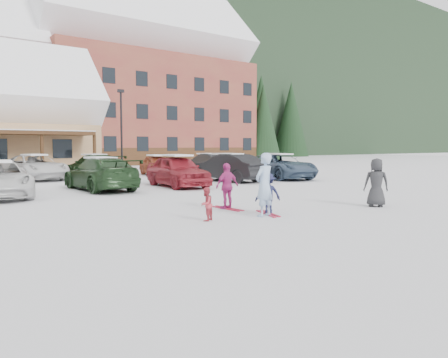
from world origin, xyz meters
TOP-DOWN VIEW (x-y plane):
  - ground at (0.00, 0.00)m, footprint 160.00×160.00m
  - alpine_hotel at (14.27, 38.00)m, footprint 31.48×14.01m
  - lamp_post at (6.74, 23.20)m, footprint 0.50×0.25m
  - conifer_1 at (30.00, 32.00)m, footprint 4.84×4.84m
  - conifer_3 at (6.00, 44.00)m, footprint 3.96×3.96m
  - conifer_4 at (34.00, 46.00)m, footprint 5.06×5.06m
  - adult_skier at (0.57, -0.57)m, footprint 0.74×0.56m
  - toddler_red at (-1.21, -0.19)m, footprint 0.56×0.52m
  - child_navy at (0.96, -0.31)m, footprint 0.90×0.70m
  - skis_child_navy at (0.96, -0.31)m, footprint 0.67×1.38m
  - child_magenta at (0.62, 1.26)m, footprint 0.88×0.39m
  - skis_child_magenta at (0.62, 1.26)m, footprint 0.24×1.40m
  - bystander_dark at (4.90, -1.34)m, footprint 0.92×0.93m
  - parked_car_3 at (-0.39, 9.48)m, footprint 2.11×5.16m
  - parked_car_4 at (3.30, 8.82)m, footprint 2.30×4.77m
  - parked_car_5 at (7.26, 9.86)m, footprint 2.43×4.98m
  - parked_car_6 at (10.95, 9.49)m, footprint 3.27×5.79m
  - parked_car_10 at (-1.28, 17.62)m, footprint 3.21×5.70m
  - parked_car_11 at (2.13, 16.98)m, footprint 2.50×5.27m
  - parked_car_12 at (6.49, 16.82)m, footprint 2.31×4.28m
  - parked_car_13 at (10.69, 16.72)m, footprint 1.67×4.42m

SIDE VIEW (x-z plane):
  - ground at x=0.00m, z-range 0.00..0.00m
  - skis_child_navy at x=0.96m, z-range 0.00..0.03m
  - skis_child_magenta at x=0.62m, z-range 0.00..0.03m
  - toddler_red at x=-1.21m, z-range 0.00..0.92m
  - child_navy at x=0.96m, z-range 0.00..1.23m
  - parked_car_12 at x=6.49m, z-range 0.00..1.38m
  - parked_car_13 at x=10.69m, z-range 0.00..1.44m
  - parked_car_11 at x=2.13m, z-range 0.00..1.48m
  - child_magenta at x=0.62m, z-range 0.00..1.49m
  - parked_car_3 at x=-0.39m, z-range 0.00..1.50m
  - parked_car_10 at x=-1.28m, z-range 0.00..1.50m
  - parked_car_6 at x=10.95m, z-range 0.00..1.53m
  - parked_car_4 at x=3.30m, z-range 0.00..1.57m
  - parked_car_5 at x=7.26m, z-range 0.00..1.57m
  - bystander_dark at x=4.90m, z-range 0.00..1.63m
  - adult_skier at x=0.57m, z-range 0.00..1.84m
  - lamp_post at x=6.74m, z-range 0.41..6.91m
  - conifer_3 at x=6.00m, z-range 0.53..9.71m
  - conifer_1 at x=30.00m, z-range 0.65..11.87m
  - conifer_4 at x=34.00m, z-range 0.68..12.41m
  - alpine_hotel at x=14.27m, z-range -2.11..19.37m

